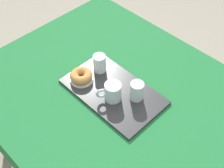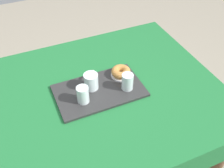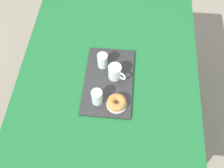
% 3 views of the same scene
% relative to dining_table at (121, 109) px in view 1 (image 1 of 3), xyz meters
% --- Properties ---
extents(dining_table, '(1.42, 1.08, 0.76)m').
position_rel_dining_table_xyz_m(dining_table, '(0.00, 0.00, 0.00)').
color(dining_table, '#1E6B33').
rests_on(dining_table, ground).
extents(serving_tray, '(0.47, 0.28, 0.01)m').
position_rel_dining_table_xyz_m(serving_tray, '(0.05, 0.01, 0.10)').
color(serving_tray, '#2D2D2D').
rests_on(serving_tray, dining_table).
extents(tea_mug_left, '(0.09, 0.11, 0.09)m').
position_rel_dining_table_xyz_m(tea_mug_left, '(0.02, 0.04, 0.15)').
color(tea_mug_left, silver).
rests_on(tea_mug_left, serving_tray).
extents(water_glass_near, '(0.06, 0.06, 0.09)m').
position_rel_dining_table_xyz_m(water_glass_near, '(0.19, -0.04, 0.15)').
color(water_glass_near, silver).
rests_on(water_glass_near, serving_tray).
extents(water_glass_far, '(0.06, 0.06, 0.09)m').
position_rel_dining_table_xyz_m(water_glass_far, '(-0.06, -0.04, 0.15)').
color(water_glass_far, silver).
rests_on(water_glass_far, serving_tray).
extents(donut_plate_left, '(0.12, 0.12, 0.01)m').
position_rel_dining_table_xyz_m(donut_plate_left, '(0.21, 0.07, 0.11)').
color(donut_plate_left, silver).
rests_on(donut_plate_left, serving_tray).
extents(sugar_donut_left, '(0.11, 0.11, 0.04)m').
position_rel_dining_table_xyz_m(sugar_donut_left, '(0.21, 0.07, 0.13)').
color(sugar_donut_left, '#BC7F3D').
rests_on(sugar_donut_left, donut_plate_left).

